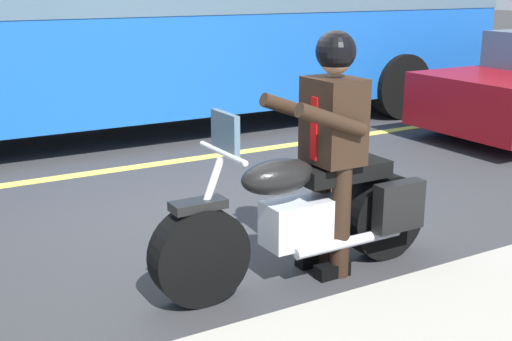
{
  "coord_description": "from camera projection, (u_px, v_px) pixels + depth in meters",
  "views": [
    {
      "loc": [
        2.53,
        5.05,
        2.05
      ],
      "look_at": [
        0.22,
        1.1,
        0.75
      ],
      "focal_mm": 46.67,
      "sensor_mm": 36.0,
      "label": 1
    }
  ],
  "objects": [
    {
      "name": "lane_center_stripe",
      "position": [
        137.0,
        167.0,
        7.64
      ],
      "size": [
        60.0,
        0.16,
        0.01
      ],
      "primitive_type": "cube",
      "color": "#E5DB4C",
      "rests_on": "ground_plane"
    },
    {
      "name": "ground_plane",
      "position": [
        216.0,
        219.0,
        5.98
      ],
      "size": [
        80.0,
        80.0,
        0.0
      ],
      "primitive_type": "plane",
      "color": "#333335"
    },
    {
      "name": "motorcycle_main",
      "position": [
        307.0,
        216.0,
        4.71
      ],
      "size": [
        2.21,
        0.6,
        1.26
      ],
      "color": "black",
      "rests_on": "ground_plane"
    },
    {
      "name": "rider_main",
      "position": [
        331.0,
        133.0,
        4.64
      ],
      "size": [
        0.62,
        0.54,
        1.74
      ],
      "color": "black",
      "rests_on": "ground_plane"
    }
  ]
}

